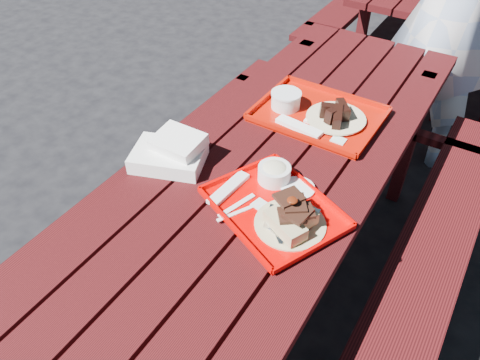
{
  "coord_description": "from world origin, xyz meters",
  "views": [
    {
      "loc": [
        0.57,
        -1.06,
        1.77
      ],
      "look_at": [
        0.0,
        -0.15,
        0.82
      ],
      "focal_mm": 35.0,
      "sensor_mm": 36.0,
      "label": 1
    }
  ],
  "objects": [
    {
      "name": "person",
      "position": [
        0.24,
        1.45,
        0.86
      ],
      "size": [
        0.7,
        0.54,
        1.71
      ],
      "primitive_type": "imported",
      "rotation": [
        0.0,
        0.0,
        2.93
      ],
      "color": "#A4B7D7",
      "rests_on": "ground"
    },
    {
      "name": "far_tray",
      "position": [
        0.01,
        0.38,
        0.77
      ],
      "size": [
        0.47,
        0.37,
        0.08
      ],
      "color": "#B21104",
      "rests_on": "picnic_table_near"
    },
    {
      "name": "picnic_table_near",
      "position": [
        -0.0,
        0.0,
        0.56
      ],
      "size": [
        1.41,
        2.4,
        0.75
      ],
      "color": "#410C0E",
      "rests_on": "ground"
    },
    {
      "name": "ground",
      "position": [
        0.0,
        0.0,
        0.0
      ],
      "size": [
        60.0,
        60.0,
        0.0
      ],
      "primitive_type": "plane",
      "color": "black",
      "rests_on": "ground"
    },
    {
      "name": "white_cloth",
      "position": [
        -0.29,
        -0.13,
        0.79
      ],
      "size": [
        0.28,
        0.24,
        0.1
      ],
      "color": "white",
      "rests_on": "picnic_table_near"
    },
    {
      "name": "near_tray",
      "position": [
        0.13,
        -0.13,
        0.78
      ],
      "size": [
        0.49,
        0.44,
        0.13
      ],
      "color": "#DC0100",
      "rests_on": "picnic_table_near"
    }
  ]
}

